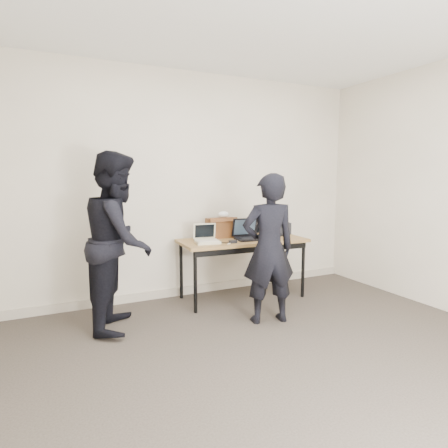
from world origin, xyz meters
TOP-DOWN VIEW (x-y plane):
  - room at (0.00, 0.00)m, footprint 4.60×4.60m
  - desk at (0.46, 1.82)m, footprint 1.53×0.71m
  - laptop_beige at (-0.03, 1.80)m, footprint 0.29×0.29m
  - laptop_center at (0.51, 1.81)m, footprint 0.34×0.33m
  - laptop_right at (0.91, 1.95)m, footprint 0.35×0.34m
  - leather_satchel at (0.28, 2.05)m, footprint 0.36×0.18m
  - tissue at (0.31, 2.06)m, footprint 0.14×0.12m
  - equipment_box at (1.09, 2.02)m, footprint 0.29×0.26m
  - power_brick at (0.24, 1.66)m, footprint 0.08×0.05m
  - cables at (0.50, 1.83)m, footprint 1.14×0.51m
  - person_typist at (0.34, 1.07)m, footprint 0.60×0.45m
  - person_observer at (-1.03, 1.59)m, footprint 0.88×1.00m
  - baseboard at (0.00, 2.23)m, footprint 4.50×0.03m

SIDE VIEW (x-z plane):
  - baseboard at x=0.00m, z-range 0.00..0.10m
  - desk at x=0.46m, z-range 0.30..1.02m
  - cables at x=0.50m, z-range 0.72..0.73m
  - power_brick at x=0.24m, z-range 0.72..0.75m
  - person_typist at x=0.34m, z-range 0.00..1.50m
  - laptop_beige at x=-0.03m, z-range 0.66..0.87m
  - laptop_right at x=0.91m, z-range 0.66..0.88m
  - laptop_center at x=0.51m, z-range 0.65..0.90m
  - equipment_box at x=1.09m, z-range 0.72..0.87m
  - leather_satchel at x=0.28m, z-range 0.72..0.97m
  - person_observer at x=-1.03m, z-range 0.00..1.70m
  - tissue at x=0.31m, z-range 0.97..1.04m
  - room at x=0.00m, z-range -0.05..2.75m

